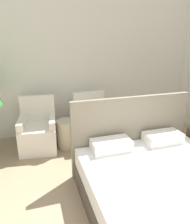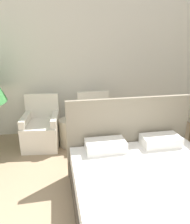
% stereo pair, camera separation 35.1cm
% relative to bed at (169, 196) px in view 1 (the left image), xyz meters
% --- Properties ---
extents(wall_back, '(10.00, 0.06, 2.90)m').
position_rel_bed_xyz_m(wall_back, '(-0.47, 2.71, 1.18)').
color(wall_back, silver).
rests_on(wall_back, ground_plane).
extents(bed, '(1.79, 2.18, 1.15)m').
position_rel_bed_xyz_m(bed, '(0.00, 0.00, 0.00)').
color(bed, '#4C4238').
rests_on(bed, ground_plane).
extents(armchair_near_window_left, '(0.70, 0.72, 0.92)m').
position_rel_bed_xyz_m(armchair_near_window_left, '(-1.30, 2.05, 0.01)').
color(armchair_near_window_left, silver).
rests_on(armchair_near_window_left, ground_plane).
extents(armchair_near_window_right, '(0.64, 0.67, 0.92)m').
position_rel_bed_xyz_m(armchair_near_window_right, '(-0.28, 2.05, 0.01)').
color(armchair_near_window_right, silver).
rests_on(armchair_near_window_right, ground_plane).
extents(side_table, '(0.38, 0.38, 0.51)m').
position_rel_bed_xyz_m(side_table, '(-0.79, 1.98, -0.02)').
color(side_table, '#B7AD93').
rests_on(side_table, ground_plane).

